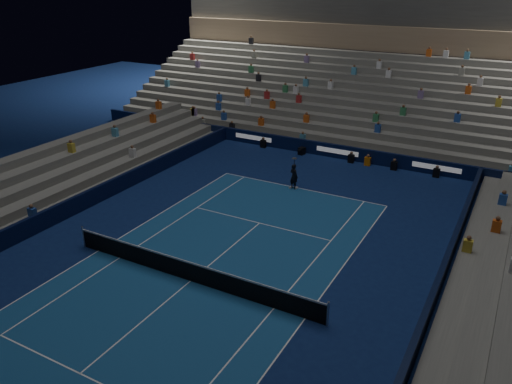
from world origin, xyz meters
name	(u,v)px	position (x,y,z in m)	size (l,w,h in m)	color
ground	(191,281)	(0.00, 0.00, 0.00)	(90.00, 90.00, 0.00)	#0C1C4B
court_surface	(191,281)	(0.00, 0.00, 0.01)	(10.97, 23.77, 0.01)	navy
sponsor_barrier_far	(338,151)	(0.00, 18.50, 0.50)	(44.00, 0.25, 1.00)	#081133
sponsor_barrier_east	(416,343)	(9.70, 0.00, 0.50)	(0.25, 37.00, 1.00)	black
sponsor_barrier_west	(38,223)	(-9.70, 0.00, 0.50)	(0.25, 37.00, 1.00)	black
grandstand_main	(378,89)	(0.00, 27.90, 3.38)	(44.00, 15.20, 11.20)	slate
tennis_net	(190,271)	(0.00, 0.00, 0.50)	(12.90, 0.10, 1.10)	#B2B2B7
tennis_player	(294,176)	(-0.42, 11.69, 0.82)	(0.60, 0.39, 1.63)	black
broadcast_camera	(302,151)	(-2.64, 17.92, 0.28)	(0.49, 0.89, 0.54)	black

